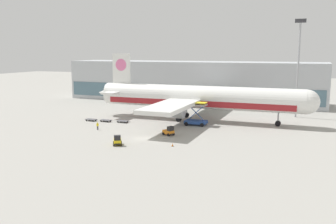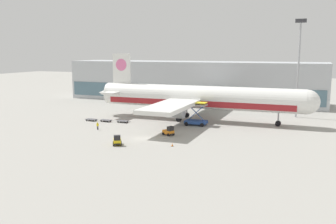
{
  "view_description": "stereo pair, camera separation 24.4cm",
  "coord_description": "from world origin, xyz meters",
  "px_view_note": "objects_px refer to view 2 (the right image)",
  "views": [
    {
      "loc": [
        32.41,
        -66.94,
        17.62
      ],
      "look_at": [
        1.34,
        10.59,
        4.0
      ],
      "focal_mm": 40.0,
      "sensor_mm": 36.0,
      "label": 1
    },
    {
      "loc": [
        32.64,
        -66.85,
        17.62
      ],
      "look_at": [
        1.34,
        10.59,
        4.0
      ],
      "focal_mm": 40.0,
      "sensor_mm": 36.0,
      "label": 2
    }
  ],
  "objects_px": {
    "baggage_dolly_lead": "(91,119)",
    "baggage_dolly_third": "(123,121)",
    "traffic_cone_near": "(172,145)",
    "baggage_dolly_second": "(106,120)",
    "airplane_main": "(195,98)",
    "scissor_lift_loader": "(196,117)",
    "baggage_tug_foreground": "(169,131)",
    "ground_crew_near": "(98,125)",
    "light_mast": "(299,62)",
    "baggage_tug_mid": "(117,141)"
  },
  "relations": [
    {
      "from": "baggage_dolly_lead",
      "to": "baggage_dolly_third",
      "type": "height_order",
      "value": "same"
    },
    {
      "from": "traffic_cone_near",
      "to": "baggage_dolly_second",
      "type": "bearing_deg",
      "value": 145.7
    },
    {
      "from": "baggage_dolly_lead",
      "to": "baggage_dolly_third",
      "type": "relative_size",
      "value": 1.0
    },
    {
      "from": "airplane_main",
      "to": "baggage_dolly_lead",
      "type": "distance_m",
      "value": 27.19
    },
    {
      "from": "baggage_dolly_second",
      "to": "baggage_dolly_third",
      "type": "distance_m",
      "value": 4.58
    },
    {
      "from": "scissor_lift_loader",
      "to": "baggage_tug_foreground",
      "type": "bearing_deg",
      "value": -99.56
    },
    {
      "from": "airplane_main",
      "to": "ground_crew_near",
      "type": "xyz_separation_m",
      "value": [
        -16.95,
        -19.36,
        -4.81
      ]
    },
    {
      "from": "traffic_cone_near",
      "to": "light_mast",
      "type": "bearing_deg",
      "value": 64.97
    },
    {
      "from": "baggage_dolly_second",
      "to": "baggage_tug_foreground",
      "type": "bearing_deg",
      "value": -18.4
    },
    {
      "from": "baggage_dolly_lead",
      "to": "traffic_cone_near",
      "type": "height_order",
      "value": "traffic_cone_near"
    },
    {
      "from": "baggage_dolly_third",
      "to": "ground_crew_near",
      "type": "height_order",
      "value": "ground_crew_near"
    },
    {
      "from": "light_mast",
      "to": "baggage_dolly_second",
      "type": "distance_m",
      "value": 52.74
    },
    {
      "from": "baggage_tug_foreground",
      "to": "baggage_dolly_second",
      "type": "bearing_deg",
      "value": -177.01
    },
    {
      "from": "baggage_dolly_lead",
      "to": "airplane_main",
      "type": "bearing_deg",
      "value": 27.43
    },
    {
      "from": "light_mast",
      "to": "baggage_tug_mid",
      "type": "xyz_separation_m",
      "value": [
        -29.53,
        -44.89,
        -13.97
      ]
    },
    {
      "from": "baggage_dolly_second",
      "to": "baggage_dolly_third",
      "type": "xyz_separation_m",
      "value": [
        4.55,
        0.54,
        0.0
      ]
    },
    {
      "from": "baggage_dolly_third",
      "to": "airplane_main",
      "type": "bearing_deg",
      "value": 35.2
    },
    {
      "from": "airplane_main",
      "to": "baggage_tug_mid",
      "type": "height_order",
      "value": "airplane_main"
    },
    {
      "from": "scissor_lift_loader",
      "to": "baggage_dolly_second",
      "type": "distance_m",
      "value": 22.97
    },
    {
      "from": "airplane_main",
      "to": "traffic_cone_near",
      "type": "xyz_separation_m",
      "value": [
        4.2,
        -26.95,
        -5.52
      ]
    },
    {
      "from": "scissor_lift_loader",
      "to": "baggage_dolly_lead",
      "type": "bearing_deg",
      "value": -170.89
    },
    {
      "from": "light_mast",
      "to": "baggage_dolly_third",
      "type": "relative_size",
      "value": 6.92
    },
    {
      "from": "baggage_tug_mid",
      "to": "baggage_dolly_third",
      "type": "xyz_separation_m",
      "value": [
        -10.05,
        20.41,
        -0.49
      ]
    },
    {
      "from": "scissor_lift_loader",
      "to": "baggage_tug_mid",
      "type": "height_order",
      "value": "scissor_lift_loader"
    },
    {
      "from": "baggage_dolly_lead",
      "to": "ground_crew_near",
      "type": "bearing_deg",
      "value": -45.51
    },
    {
      "from": "scissor_lift_loader",
      "to": "baggage_dolly_third",
      "type": "distance_m",
      "value": 18.41
    },
    {
      "from": "baggage_dolly_second",
      "to": "baggage_dolly_third",
      "type": "bearing_deg",
      "value": 10.7
    },
    {
      "from": "baggage_tug_mid",
      "to": "baggage_dolly_third",
      "type": "bearing_deg",
      "value": 176.22
    },
    {
      "from": "light_mast",
      "to": "traffic_cone_near",
      "type": "relative_size",
      "value": 40.11
    },
    {
      "from": "airplane_main",
      "to": "traffic_cone_near",
      "type": "distance_m",
      "value": 27.83
    },
    {
      "from": "baggage_dolly_third",
      "to": "ground_crew_near",
      "type": "bearing_deg",
      "value": -92.43
    },
    {
      "from": "airplane_main",
      "to": "baggage_dolly_lead",
      "type": "xyz_separation_m",
      "value": [
        -24.43,
        -10.61,
        -5.45
      ]
    },
    {
      "from": "airplane_main",
      "to": "baggage_tug_foreground",
      "type": "xyz_separation_m",
      "value": [
        0.16,
        -18.62,
        -4.96
      ]
    },
    {
      "from": "scissor_lift_loader",
      "to": "baggage_dolly_third",
      "type": "height_order",
      "value": "scissor_lift_loader"
    },
    {
      "from": "light_mast",
      "to": "baggage_dolly_third",
      "type": "xyz_separation_m",
      "value": [
        -39.57,
        -24.48,
        -14.45
      ]
    },
    {
      "from": "light_mast",
      "to": "baggage_tug_mid",
      "type": "relative_size",
      "value": 9.21
    },
    {
      "from": "light_mast",
      "to": "airplane_main",
      "type": "relative_size",
      "value": 0.45
    },
    {
      "from": "airplane_main",
      "to": "light_mast",
      "type": "bearing_deg",
      "value": 31.15
    },
    {
      "from": "baggage_tug_foreground",
      "to": "baggage_dolly_lead",
      "type": "height_order",
      "value": "baggage_tug_foreground"
    },
    {
      "from": "scissor_lift_loader",
      "to": "ground_crew_near",
      "type": "xyz_separation_m",
      "value": [
        -19.05,
        -13.43,
        -1.08
      ]
    },
    {
      "from": "ground_crew_near",
      "to": "airplane_main",
      "type": "bearing_deg",
      "value": -129.92
    },
    {
      "from": "baggage_tug_mid",
      "to": "baggage_tug_foreground",
      "type": "bearing_deg",
      "value": 122.37
    },
    {
      "from": "light_mast",
      "to": "baggage_dolly_lead",
      "type": "bearing_deg",
      "value": -152.12
    },
    {
      "from": "baggage_tug_foreground",
      "to": "traffic_cone_near",
      "type": "xyz_separation_m",
      "value": [
        4.03,
        -8.32,
        -0.56
      ]
    },
    {
      "from": "baggage_dolly_lead",
      "to": "traffic_cone_near",
      "type": "distance_m",
      "value": 32.96
    },
    {
      "from": "baggage_dolly_lead",
      "to": "traffic_cone_near",
      "type": "xyz_separation_m",
      "value": [
        28.63,
        -16.34,
        -0.07
      ]
    },
    {
      "from": "traffic_cone_near",
      "to": "baggage_dolly_lead",
      "type": "bearing_deg",
      "value": 150.29
    },
    {
      "from": "baggage_tug_foreground",
      "to": "baggage_tug_mid",
      "type": "xyz_separation_m",
      "value": [
        -5.98,
        -11.41,
        0.0
      ]
    },
    {
      "from": "baggage_dolly_second",
      "to": "scissor_lift_loader",
      "type": "bearing_deg",
      "value": 14.62
    },
    {
      "from": "traffic_cone_near",
      "to": "ground_crew_near",
      "type": "bearing_deg",
      "value": 160.26
    }
  ]
}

